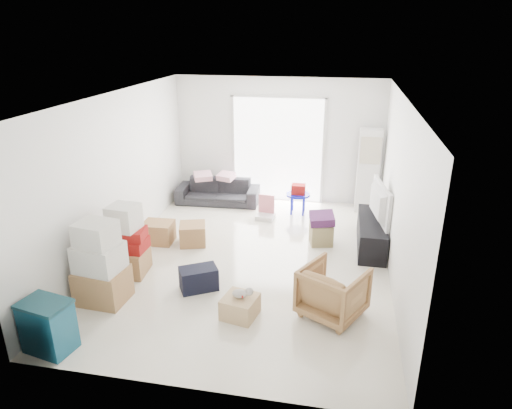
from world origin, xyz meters
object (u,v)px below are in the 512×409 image
Objects in this scene: ac_tower at (368,171)px; wood_crate at (240,307)px; television at (373,216)px; storage_bins at (48,326)px; armchair at (333,289)px; ottoman at (321,234)px; kids_table at (298,193)px; sofa at (218,188)px; tv_console at (371,233)px.

wood_crate is (-1.76, -4.24, -0.73)m from ac_tower.
television is 5.31m from storage_bins.
wood_crate is at bearing 41.10° from armchair.
ottoman is 2.62m from wood_crate.
ac_tower is at bearing 16.79° from kids_table.
ac_tower is 2.78× the size of kids_table.
ac_tower is at bearing 65.22° from ottoman.
ac_tower reaches higher than sofa.
tv_console is 3.52× the size of wood_crate.
ottoman is (-0.83, -1.79, -0.68)m from ac_tower.
sofa reaches higher than wood_crate.
storage_bins is (-3.30, -1.38, -0.06)m from armchair.
sofa is (-3.20, -0.15, -0.52)m from ac_tower.
sofa reaches higher than television.
storage_bins is at bearing -130.38° from ottoman.
tv_console is at bearing 53.99° from wood_crate.
storage_bins is (-3.85, -5.35, -0.54)m from ac_tower.
kids_table is at bearing 37.55° from television.
armchair is 1.18× the size of storage_bins.
tv_console is at bearing -42.72° from kids_table.
ac_tower is 1.78m from television.
sofa is 2.86× the size of kids_table.
armchair is 2.04× the size of ottoman.
tv_console is 4.00× the size of ottoman.
ottoman reaches higher than wood_crate.
ac_tower is 1.86m from tv_console.
television is at bearing -76.75° from armchair.
ac_tower is 1.53× the size of television.
ottoman is (2.37, -1.64, -0.16)m from sofa.
storage_bins is at bearing -100.08° from sofa.
kids_table is at bearing 112.39° from ottoman.
storage_bins is at bearing 122.92° from television.
kids_table is (-0.85, 3.55, 0.06)m from armchair.
storage_bins is 1.72× the size of ottoman.
ac_tower is 4.04m from armchair.
armchair is (2.65, -3.82, 0.04)m from sofa.
ac_tower is 4.65m from wood_crate.
ac_tower is 3.24m from sofa.
kids_table is at bearing 63.49° from storage_bins.
tv_console is at bearing -0.00° from television.
ottoman is (-0.28, 2.18, -0.20)m from armchair.
ac_tower is 4.56× the size of ottoman.
television is (0.05, -1.75, -0.29)m from ac_tower.
television is at bearing -29.20° from sofa.
sofa reaches higher than storage_bins.
television is 0.63× the size of sofa.
tv_console is 3.08m from wood_crate.
armchair is at bearing -58.17° from sofa.
tv_console reaches higher than wood_crate.
armchair is at bearing 155.17° from television.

